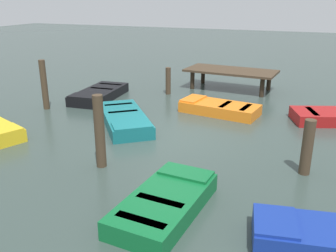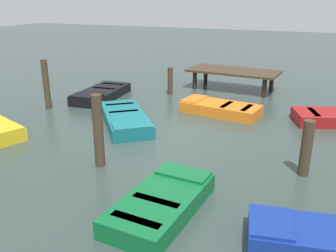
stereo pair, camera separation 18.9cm
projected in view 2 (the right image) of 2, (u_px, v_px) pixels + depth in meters
name	position (u px, v px, depth m)	size (l,w,h in m)	color
ground_plane	(168.00, 136.00, 11.79)	(80.00, 80.00, 0.00)	#33423D
dock_segment	(233.00, 72.00, 17.37)	(4.34, 2.31, 0.95)	#423323
rowboat_teal	(125.00, 119.00, 12.80)	(3.22, 3.56, 0.46)	#14666B
rowboat_green	(161.00, 203.00, 7.60)	(1.52, 2.86, 0.46)	#0F602D
rowboat_orange	(220.00, 108.00, 13.99)	(3.07, 1.70, 0.46)	orange
rowboat_black	(101.00, 94.00, 16.07)	(1.65, 3.31, 0.46)	black
mooring_piling_mid_right	(306.00, 148.00, 9.03)	(0.27, 0.27, 1.43)	#423323
mooring_piling_mid_left	(170.00, 81.00, 16.67)	(0.23, 0.23, 1.22)	#423323
mooring_piling_far_left	(46.00, 84.00, 14.41)	(0.24, 0.24, 1.94)	#423323
mooring_piling_near_right	(98.00, 131.00, 9.43)	(0.26, 0.26, 1.94)	#423323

